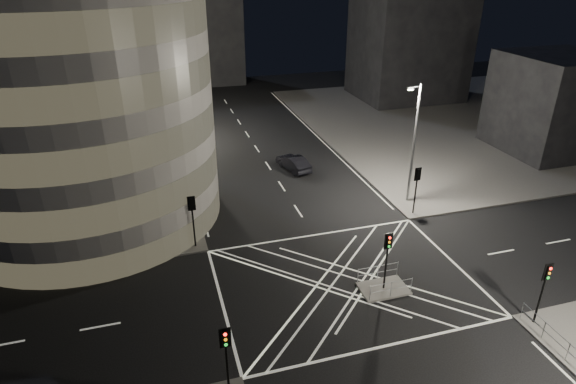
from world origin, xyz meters
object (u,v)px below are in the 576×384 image
object	(u,v)px
sedan	(293,163)
street_lamp_left_near	(173,152)
central_island	(383,289)
traffic_signal_fr	(417,182)
traffic_signal_fl	(192,212)
street_lamp_left_far	(160,94)
traffic_signal_nl	(226,349)
traffic_signal_island	(387,251)
street_lamp_right_far	(414,141)
traffic_signal_nr	(545,282)

from	to	relation	value
sedan	street_lamp_left_near	bearing A→B (deg)	14.79
central_island	sedan	xyz separation A→B (m)	(0.14, 19.84, 0.66)
traffic_signal_fr	street_lamp_left_near	size ratio (longest dim) A/B	0.40
traffic_signal_fl	street_lamp_left_far	size ratio (longest dim) A/B	0.40
traffic_signal_nl	traffic_signal_island	size ratio (longest dim) A/B	1.00
traffic_signal_nl	street_lamp_right_far	xyz separation A→B (m)	(18.24, 15.80, 2.63)
central_island	traffic_signal_fr	bearing A→B (deg)	50.67
traffic_signal_fl	street_lamp_left_near	distance (m)	5.86
traffic_signal_fr	street_lamp_right_far	size ratio (longest dim) A/B	0.40
traffic_signal_nr	sedan	size ratio (longest dim) A/B	0.89
traffic_signal_fr	street_lamp_left_near	xyz separation A→B (m)	(-18.24, 5.20, 2.63)
traffic_signal_island	street_lamp_left_near	size ratio (longest dim) A/B	0.40
traffic_signal_fr	street_lamp_left_far	world-z (taller)	street_lamp_left_far
street_lamp_left_far	traffic_signal_nr	bearing A→B (deg)	-63.64
central_island	street_lamp_left_far	xyz separation A→B (m)	(-11.44, 31.50, 5.47)
traffic_signal_nr	sedan	world-z (taller)	traffic_signal_nr
central_island	traffic_signal_island	bearing A→B (deg)	0.00
street_lamp_right_far	traffic_signal_nl	bearing A→B (deg)	-139.09
traffic_signal_nl	traffic_signal_island	bearing A→B (deg)	26.14
street_lamp_right_far	sedan	bearing A→B (deg)	127.99
street_lamp_left_far	street_lamp_right_far	xyz separation A→B (m)	(18.87, -21.00, 0.00)
traffic_signal_island	street_lamp_left_far	world-z (taller)	street_lamp_left_far
traffic_signal_nr	sedan	xyz separation A→B (m)	(-6.66, 25.14, -2.18)
traffic_signal_nl	sedan	bearing A→B (deg)	66.47
central_island	street_lamp_right_far	world-z (taller)	street_lamp_right_far
sedan	central_island	bearing A→B (deg)	75.68
central_island	traffic_signal_nl	xyz separation A→B (m)	(-10.80, -5.30, 2.84)
traffic_signal_nr	street_lamp_left_near	size ratio (longest dim) A/B	0.40
central_island	traffic_signal_fl	bearing A→B (deg)	142.46
central_island	traffic_signal_fl	size ratio (longest dim) A/B	0.75
central_island	traffic_signal_fr	size ratio (longest dim) A/B	0.75
traffic_signal_fr	street_lamp_left_far	size ratio (longest dim) A/B	0.40
central_island	traffic_signal_island	xyz separation A→B (m)	(0.00, 0.00, 2.84)
traffic_signal_nr	central_island	bearing A→B (deg)	142.07
traffic_signal_fl	street_lamp_right_far	distance (m)	18.55
traffic_signal_fl	traffic_signal_nl	distance (m)	13.60
traffic_signal_fl	traffic_signal_nr	xyz separation A→B (m)	(17.60, -13.60, 0.00)
traffic_signal_nl	street_lamp_left_near	bearing A→B (deg)	91.94
traffic_signal_nl	traffic_signal_nr	distance (m)	17.60
street_lamp_right_far	traffic_signal_fr	bearing A→B (deg)	-106.11
traffic_signal_fr	traffic_signal_nr	distance (m)	13.60
sedan	traffic_signal_fl	bearing A→B (deg)	32.61
central_island	street_lamp_right_far	size ratio (longest dim) A/B	0.30
traffic_signal_nr	traffic_signal_island	distance (m)	8.62
street_lamp_left_far	street_lamp_right_far	bearing A→B (deg)	-48.06
street_lamp_left_near	sedan	xyz separation A→B (m)	(11.58, 6.34, -4.80)
traffic_signal_nl	traffic_signal_island	world-z (taller)	same
central_island	street_lamp_left_near	distance (m)	18.52
traffic_signal_fl	traffic_signal_nl	size ratio (longest dim) A/B	1.00
traffic_signal_nl	traffic_signal_fr	xyz separation A→B (m)	(17.60, 13.60, 0.00)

